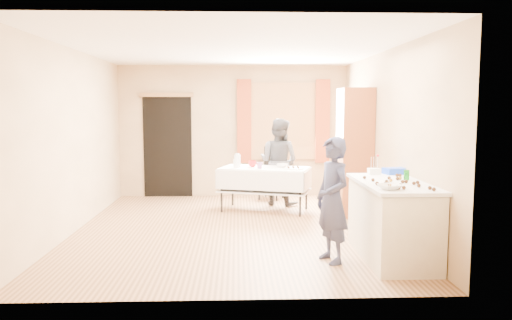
{
  "coord_description": "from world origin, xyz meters",
  "views": [
    {
      "loc": [
        0.07,
        -7.2,
        1.77
      ],
      "look_at": [
        0.35,
        0.0,
        1.01
      ],
      "focal_mm": 35.0,
      "sensor_mm": 36.0,
      "label": 1
    }
  ],
  "objects_px": {
    "counter": "(392,220)",
    "chair": "(271,183)",
    "party_table": "(265,185)",
    "cabinet": "(354,152)",
    "woman": "(279,162)",
    "girl": "(332,200)"
  },
  "relations": [
    {
      "from": "woman",
      "to": "cabinet",
      "type": "bearing_deg",
      "value": 172.41
    },
    {
      "from": "chair",
      "to": "girl",
      "type": "relative_size",
      "value": 0.7
    },
    {
      "from": "chair",
      "to": "woman",
      "type": "xyz_separation_m",
      "value": [
        0.09,
        -0.56,
        0.48
      ]
    },
    {
      "from": "party_table",
      "to": "counter",
      "type": "bearing_deg",
      "value": -46.8
    },
    {
      "from": "counter",
      "to": "girl",
      "type": "relative_size",
      "value": 1.1
    },
    {
      "from": "girl",
      "to": "party_table",
      "type": "bearing_deg",
      "value": 171.23
    },
    {
      "from": "party_table",
      "to": "woman",
      "type": "bearing_deg",
      "value": 80.25
    },
    {
      "from": "cabinet",
      "to": "counter",
      "type": "height_order",
      "value": "cabinet"
    },
    {
      "from": "party_table",
      "to": "chair",
      "type": "bearing_deg",
      "value": 97.4
    },
    {
      "from": "counter",
      "to": "woman",
      "type": "distance_m",
      "value": 3.52
    },
    {
      "from": "counter",
      "to": "chair",
      "type": "height_order",
      "value": "chair"
    },
    {
      "from": "girl",
      "to": "counter",
      "type": "bearing_deg",
      "value": 78.0
    },
    {
      "from": "counter",
      "to": "chair",
      "type": "bearing_deg",
      "value": 106.38
    },
    {
      "from": "cabinet",
      "to": "party_table",
      "type": "height_order",
      "value": "cabinet"
    },
    {
      "from": "woman",
      "to": "girl",
      "type": "bearing_deg",
      "value": 128.77
    },
    {
      "from": "woman",
      "to": "party_table",
      "type": "bearing_deg",
      "value": 96.36
    },
    {
      "from": "counter",
      "to": "chair",
      "type": "distance_m",
      "value": 4.07
    },
    {
      "from": "cabinet",
      "to": "chair",
      "type": "relative_size",
      "value": 2.06
    },
    {
      "from": "cabinet",
      "to": "woman",
      "type": "xyz_separation_m",
      "value": [
        -1.15,
        1.0,
        -0.26
      ]
    },
    {
      "from": "counter",
      "to": "party_table",
      "type": "bearing_deg",
      "value": 115.86
    },
    {
      "from": "party_table",
      "to": "girl",
      "type": "xyz_separation_m",
      "value": [
        0.61,
        -2.89,
        0.27
      ]
    },
    {
      "from": "girl",
      "to": "woman",
      "type": "xyz_separation_m",
      "value": [
        -0.32,
        3.46,
        0.07
      ]
    }
  ]
}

